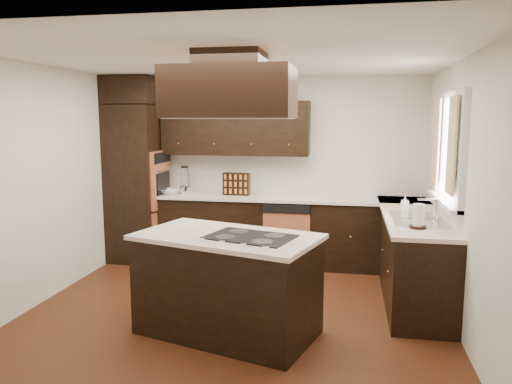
% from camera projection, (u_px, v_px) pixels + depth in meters
% --- Properties ---
extents(floor, '(4.20, 4.20, 0.02)m').
position_uv_depth(floor, '(235.00, 314.00, 5.04)').
color(floor, '#5B2C15').
rests_on(floor, ground).
extents(ceiling, '(4.20, 4.20, 0.02)m').
position_uv_depth(ceiling, '(234.00, 58.00, 4.67)').
color(ceiling, silver).
rests_on(ceiling, ground).
extents(wall_back, '(4.20, 0.02, 2.50)m').
position_uv_depth(wall_back, '(269.00, 169.00, 6.91)').
color(wall_back, beige).
rests_on(wall_back, ground).
extents(wall_front, '(4.20, 0.02, 2.50)m').
position_uv_depth(wall_front, '(151.00, 244.00, 2.81)').
color(wall_front, beige).
rests_on(wall_front, ground).
extents(wall_left, '(0.02, 4.20, 2.50)m').
position_uv_depth(wall_left, '(39.00, 185.00, 5.24)').
color(wall_left, beige).
rests_on(wall_left, ground).
extents(wall_right, '(0.02, 4.20, 2.50)m').
position_uv_depth(wall_right, '(464.00, 197.00, 4.48)').
color(wall_right, beige).
rests_on(wall_right, ground).
extents(oven_column, '(0.65, 0.75, 2.12)m').
position_uv_depth(oven_column, '(137.00, 183.00, 6.86)').
color(oven_column, black).
rests_on(oven_column, floor).
extents(wall_oven_face, '(0.05, 0.62, 0.78)m').
position_uv_depth(wall_oven_face, '(161.00, 179.00, 6.79)').
color(wall_oven_face, '#C66942').
rests_on(wall_oven_face, oven_column).
extents(base_cabinets_back, '(2.93, 0.60, 0.88)m').
position_uv_depth(base_cabinets_back, '(267.00, 231.00, 6.72)').
color(base_cabinets_back, black).
rests_on(base_cabinets_back, floor).
extents(base_cabinets_right, '(0.60, 2.40, 0.88)m').
position_uv_depth(base_cabinets_right, '(411.00, 255.00, 5.53)').
color(base_cabinets_right, black).
rests_on(base_cabinets_right, floor).
extents(countertop_back, '(2.93, 0.63, 0.04)m').
position_uv_depth(countertop_back, '(267.00, 197.00, 6.64)').
color(countertop_back, beige).
rests_on(countertop_back, base_cabinets_back).
extents(countertop_right, '(0.63, 2.40, 0.04)m').
position_uv_depth(countertop_right, '(412.00, 215.00, 5.46)').
color(countertop_right, beige).
rests_on(countertop_right, base_cabinets_right).
extents(upper_cabinets, '(2.00, 0.34, 0.72)m').
position_uv_depth(upper_cabinets, '(235.00, 128.00, 6.73)').
color(upper_cabinets, black).
rests_on(upper_cabinets, wall_back).
extents(dishwasher_front, '(0.60, 0.05, 0.72)m').
position_uv_depth(dishwasher_front, '(286.00, 240.00, 6.39)').
color(dishwasher_front, '#C66942').
rests_on(dishwasher_front, floor).
extents(window_frame, '(0.06, 1.32, 1.12)m').
position_uv_depth(window_frame, '(450.00, 148.00, 4.96)').
color(window_frame, white).
rests_on(window_frame, wall_right).
extents(window_pane, '(0.00, 1.20, 1.00)m').
position_uv_depth(window_pane, '(452.00, 148.00, 4.95)').
color(window_pane, white).
rests_on(window_pane, wall_right).
extents(curtain_left, '(0.02, 0.34, 0.90)m').
position_uv_depth(curtain_left, '(452.00, 146.00, 4.55)').
color(curtain_left, '#FEEFC8').
rests_on(curtain_left, wall_right).
extents(curtain_right, '(0.02, 0.34, 0.90)m').
position_uv_depth(curtain_right, '(436.00, 141.00, 5.37)').
color(curtain_right, '#FEEFC8').
rests_on(curtain_right, wall_right).
extents(sink_rim, '(0.52, 0.84, 0.01)m').
position_uv_depth(sink_rim, '(418.00, 219.00, 5.12)').
color(sink_rim, silver).
rests_on(sink_rim, countertop_right).
extents(island, '(1.72, 1.25, 0.88)m').
position_uv_depth(island, '(227.00, 286.00, 4.52)').
color(island, black).
rests_on(island, floor).
extents(island_top, '(1.79, 1.32, 0.04)m').
position_uv_depth(island_top, '(227.00, 237.00, 4.45)').
color(island_top, beige).
rests_on(island_top, island).
extents(cooktop, '(0.84, 0.67, 0.01)m').
position_uv_depth(cooktop, '(250.00, 237.00, 4.34)').
color(cooktop, black).
rests_on(cooktop, island_top).
extents(range_hood, '(1.05, 0.72, 0.42)m').
position_uv_depth(range_hood, '(231.00, 93.00, 4.17)').
color(range_hood, black).
rests_on(range_hood, ceiling).
extents(hood_duct, '(0.55, 0.50, 0.13)m').
position_uv_depth(hood_duct, '(231.00, 59.00, 4.13)').
color(hood_duct, black).
rests_on(hood_duct, ceiling).
extents(blender_base, '(0.15, 0.15, 0.10)m').
position_uv_depth(blender_base, '(185.00, 190.00, 6.82)').
color(blender_base, silver).
rests_on(blender_base, countertop_back).
extents(blender_pitcher, '(0.13, 0.13, 0.26)m').
position_uv_depth(blender_pitcher, '(185.00, 177.00, 6.79)').
color(blender_pitcher, silver).
rests_on(blender_pitcher, blender_base).
extents(spice_rack, '(0.37, 0.13, 0.30)m').
position_uv_depth(spice_rack, '(236.00, 184.00, 6.69)').
color(spice_rack, black).
rests_on(spice_rack, countertop_back).
extents(mixing_bowl, '(0.35, 0.35, 0.07)m').
position_uv_depth(mixing_bowl, '(170.00, 192.00, 6.80)').
color(mixing_bowl, white).
rests_on(mixing_bowl, countertop_back).
extents(soap_bottle, '(0.08, 0.08, 0.17)m').
position_uv_depth(soap_bottle, '(405.00, 203.00, 5.57)').
color(soap_bottle, white).
rests_on(soap_bottle, countertop_right).
extents(paper_towel, '(0.11, 0.11, 0.23)m').
position_uv_depth(paper_towel, '(419.00, 216.00, 4.69)').
color(paper_towel, white).
rests_on(paper_towel, countertop_right).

